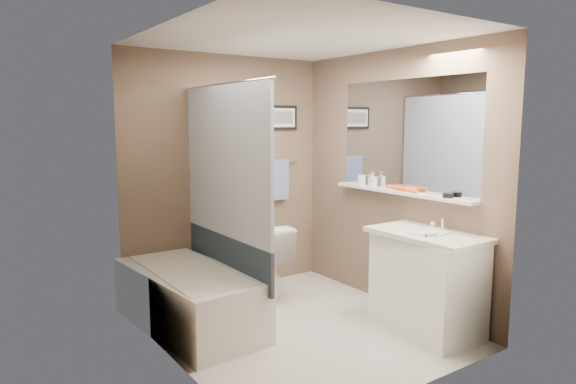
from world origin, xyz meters
TOP-DOWN VIEW (x-y plane):
  - ground at (0.00, 0.00)m, footprint 2.50×2.50m
  - ceiling at (0.00, 0.00)m, footprint 2.20×2.50m
  - wall_back at (0.00, 1.23)m, footprint 2.20×0.04m
  - wall_front at (0.00, -1.23)m, footprint 2.20×0.04m
  - wall_left at (-1.08, 0.00)m, footprint 0.04×2.50m
  - wall_right at (1.08, 0.00)m, footprint 0.04×2.50m
  - tile_surround at (-1.09, 0.50)m, footprint 0.02×1.55m
  - curtain_rod at (-0.40, 0.50)m, footprint 0.02×1.55m
  - curtain_upper at (-0.40, 0.50)m, footprint 0.03×1.45m
  - curtain_lower at (-0.40, 0.50)m, footprint 0.03×1.45m
  - mirror at (1.09, -0.15)m, footprint 0.02×1.60m
  - shelf at (1.04, -0.15)m, footprint 0.12×1.60m
  - towel_bar at (0.55, 1.22)m, footprint 0.60×0.02m
  - towel at (0.55, 1.20)m, footprint 0.34×0.05m
  - art_frame at (0.55, 1.23)m, footprint 0.62×0.02m
  - art_mat at (0.55, 1.22)m, footprint 0.56×0.00m
  - art_image at (0.55, 1.22)m, footprint 0.50×0.00m
  - door at (0.55, -1.24)m, footprint 0.80×0.02m
  - door_handle at (0.22, -1.19)m, footprint 0.10×0.02m
  - bathtub at (-0.75, 0.54)m, footprint 0.82×1.55m
  - tub_rim at (-0.75, 0.54)m, footprint 0.56×1.36m
  - toilet at (0.15, 0.86)m, footprint 0.43×0.74m
  - vanity at (0.85, -0.64)m, footprint 0.59×0.95m
  - countertop at (0.84, -0.64)m, footprint 0.54×0.96m
  - sink_basin at (0.83, -0.64)m, footprint 0.34×0.34m
  - faucet_spout at (1.03, -0.64)m, footprint 0.02×0.02m
  - faucet_knob at (1.03, -0.54)m, footprint 0.05×0.05m
  - candle_bowl_near at (1.04, -0.68)m, footprint 0.09×0.09m
  - hair_brush_front at (1.04, -0.25)m, footprint 0.05×0.22m
  - hair_brush_back at (1.04, -0.11)m, footprint 0.05×0.22m
  - pink_comb at (1.04, -0.01)m, footprint 0.03×0.16m
  - glass_jar at (1.04, 0.36)m, footprint 0.08×0.08m
  - soap_bottle at (1.04, 0.20)m, footprint 0.07×0.07m

SIDE VIEW (x-z plane):
  - ground at x=0.00m, z-range 0.00..0.00m
  - bathtub at x=-0.75m, z-range 0.00..0.50m
  - toilet at x=0.15m, z-range 0.00..0.75m
  - vanity at x=0.85m, z-range 0.00..0.80m
  - tub_rim at x=-0.75m, z-range 0.49..0.51m
  - curtain_lower at x=-0.40m, z-range 0.40..0.76m
  - countertop at x=0.84m, z-range 0.80..0.84m
  - sink_basin at x=0.83m, z-range 0.84..0.86m
  - faucet_knob at x=1.03m, z-range 0.84..0.90m
  - faucet_spout at x=1.03m, z-range 0.84..0.94m
  - tile_surround at x=-1.09m, z-range 0.00..2.00m
  - door at x=0.55m, z-range 0.00..2.00m
  - door_handle at x=0.22m, z-range 0.99..1.01m
  - shelf at x=1.04m, z-range 1.09..1.11m
  - pink_comb at x=1.04m, z-range 1.11..1.12m
  - towel at x=0.55m, z-range 0.90..1.34m
  - candle_bowl_near at x=1.04m, z-range 1.11..1.16m
  - hair_brush_front at x=1.04m, z-range 1.12..1.16m
  - hair_brush_back at x=1.04m, z-range 1.12..1.16m
  - glass_jar at x=1.04m, z-range 1.11..1.22m
  - soap_bottle at x=1.04m, z-range 1.11..1.25m
  - wall_back at x=0.00m, z-range 0.00..2.40m
  - wall_front at x=0.00m, z-range 0.00..2.40m
  - wall_left at x=-1.08m, z-range 0.00..2.40m
  - wall_right at x=1.08m, z-range 0.00..2.40m
  - towel_bar at x=0.55m, z-range 1.29..1.31m
  - curtain_upper at x=-0.40m, z-range 0.76..2.04m
  - mirror at x=1.09m, z-range 1.12..2.12m
  - art_frame at x=0.55m, z-range 1.65..1.91m
  - art_mat at x=0.55m, z-range 1.68..1.88m
  - art_image at x=0.55m, z-range 1.72..1.84m
  - curtain_rod at x=-0.40m, z-range 2.04..2.06m
  - ceiling at x=0.00m, z-range 2.36..2.40m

